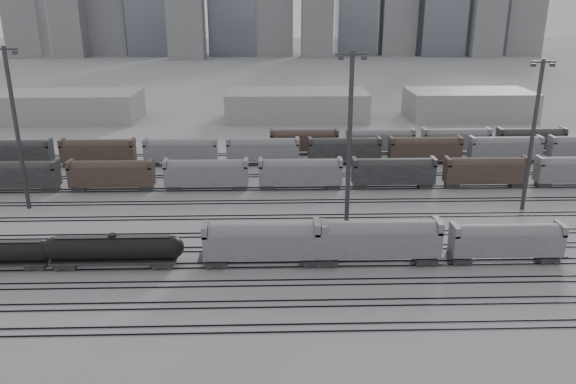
{
  "coord_description": "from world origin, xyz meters",
  "views": [
    {
      "loc": [
        2.89,
        -65.19,
        32.96
      ],
      "look_at": [
        5.36,
        18.64,
        4.0
      ],
      "focal_mm": 35.0,
      "sensor_mm": 36.0,
      "label": 1
    }
  ],
  "objects_px": {
    "tank_car_b": "(114,249)",
    "hopper_car_a": "(265,241)",
    "hopper_car_b": "(377,238)",
    "light_mast_c": "(349,139)",
    "hopper_car_c": "(506,240)"
  },
  "relations": [
    {
      "from": "hopper_car_a",
      "to": "light_mast_c",
      "type": "relative_size",
      "value": 0.6
    },
    {
      "from": "hopper_car_b",
      "to": "tank_car_b",
      "type": "bearing_deg",
      "value": 180.0
    },
    {
      "from": "hopper_car_a",
      "to": "hopper_car_c",
      "type": "xyz_separation_m",
      "value": [
        31.51,
        0.0,
        -0.28
      ]
    },
    {
      "from": "hopper_car_c",
      "to": "light_mast_c",
      "type": "height_order",
      "value": "light_mast_c"
    },
    {
      "from": "hopper_car_a",
      "to": "light_mast_c",
      "type": "xyz_separation_m",
      "value": [
        12.17,
        11.96,
        10.47
      ]
    },
    {
      "from": "hopper_car_b",
      "to": "light_mast_c",
      "type": "height_order",
      "value": "light_mast_c"
    },
    {
      "from": "tank_car_b",
      "to": "hopper_car_c",
      "type": "bearing_deg",
      "value": 0.0
    },
    {
      "from": "tank_car_b",
      "to": "hopper_car_a",
      "type": "height_order",
      "value": "hopper_car_a"
    },
    {
      "from": "tank_car_b",
      "to": "hopper_car_b",
      "type": "xyz_separation_m",
      "value": [
        33.9,
        0.0,
        1.05
      ]
    },
    {
      "from": "tank_car_b",
      "to": "hopper_car_b",
      "type": "height_order",
      "value": "hopper_car_b"
    },
    {
      "from": "tank_car_b",
      "to": "light_mast_c",
      "type": "height_order",
      "value": "light_mast_c"
    },
    {
      "from": "tank_car_b",
      "to": "hopper_car_c",
      "type": "relative_size",
      "value": 1.23
    },
    {
      "from": "tank_car_b",
      "to": "hopper_car_a",
      "type": "bearing_deg",
      "value": 0.0
    },
    {
      "from": "hopper_car_c",
      "to": "hopper_car_a",
      "type": "bearing_deg",
      "value": 180.0
    },
    {
      "from": "hopper_car_c",
      "to": "light_mast_c",
      "type": "bearing_deg",
      "value": 148.28
    }
  ]
}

